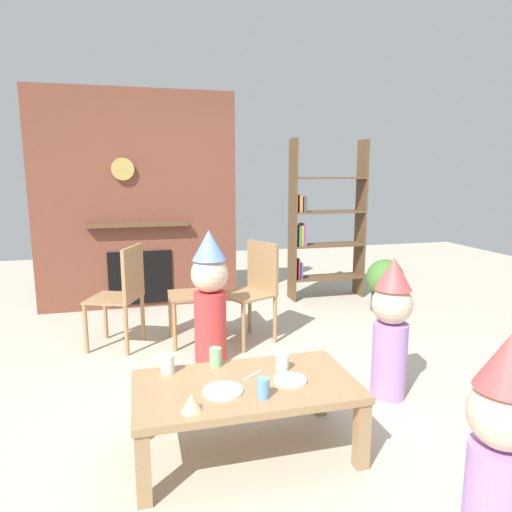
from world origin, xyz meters
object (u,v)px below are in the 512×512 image
object	(u,v)px
potted_plant_tall	(385,282)
child_with_cone_hat	(501,448)
paper_plate_front	(223,391)
birthday_cake_slice	(192,402)
coffee_table	(246,393)
paper_plate_rear	(290,380)
dining_chair_middle	(202,286)
dining_chair_right	(255,285)
paper_cup_far_left	(282,362)
dining_chair_left	(124,291)
child_by_the_chairs	(210,293)
bookshelf	(322,226)
child_in_pink	(391,324)
paper_cup_near_right	(216,357)
paper_cup_center	(263,388)
paper_cup_near_left	(168,364)

from	to	relation	value
potted_plant_tall	child_with_cone_hat	bearing A→B (deg)	-113.21
paper_plate_front	birthday_cake_slice	size ratio (longest dim) A/B	2.08
coffee_table	paper_plate_rear	distance (m)	0.25
dining_chair_middle	dining_chair_right	world-z (taller)	same
paper_plate_rear	child_with_cone_hat	size ratio (longest dim) A/B	0.19
paper_plate_rear	birthday_cake_slice	xyz separation A→B (m)	(-0.55, -0.19, 0.04)
paper_cup_far_left	potted_plant_tall	bearing A→B (deg)	48.13
coffee_table	dining_chair_left	distance (m)	1.90
dining_chair_middle	dining_chair_right	xyz separation A→B (m)	(0.46, -0.09, 0.00)
dining_chair_middle	paper_cup_far_left	bearing A→B (deg)	96.43
paper_plate_front	child_by_the_chairs	bearing A→B (deg)	83.76
paper_cup_far_left	paper_plate_rear	distance (m)	0.15
bookshelf	coffee_table	world-z (taller)	bookshelf
paper_cup_far_left	birthday_cake_slice	distance (m)	0.65
dining_chair_left	dining_chair_middle	bearing A→B (deg)	-158.74
bookshelf	child_in_pink	distance (m)	2.57
paper_cup_near_right	child_in_pink	size ratio (longest dim) A/B	0.11
bookshelf	paper_cup_center	size ratio (longest dim) A/B	18.95
paper_cup_near_right	paper_plate_front	distance (m)	0.33
child_with_cone_hat	dining_chair_right	bearing A→B (deg)	-32.05
child_with_cone_hat	dining_chair_left	xyz separation A→B (m)	(-1.41, 2.73, 0.01)
bookshelf	paper_cup_near_left	xyz separation A→B (m)	(-2.02, -2.63, -0.43)
paper_cup_near_right	paper_plate_rear	distance (m)	0.47
child_by_the_chairs	paper_plate_rear	bearing A→B (deg)	10.21
bookshelf	coffee_table	distance (m)	3.34
paper_cup_center	dining_chair_middle	size ratio (longest dim) A/B	0.11
paper_cup_near_left	paper_cup_center	size ratio (longest dim) A/B	1.02
child_in_pink	dining_chair_left	xyz separation A→B (m)	(-1.75, 1.39, -0.00)
birthday_cake_slice	potted_plant_tall	size ratio (longest dim) A/B	0.17
dining_chair_middle	birthday_cake_slice	bearing A→B (deg)	79.15
paper_cup_center	child_by_the_chairs	world-z (taller)	child_by_the_chairs
paper_cup_center	bookshelf	bearing A→B (deg)	62.57
child_with_cone_hat	child_by_the_chairs	xyz separation A→B (m)	(-0.74, 2.25, 0.06)
child_with_cone_hat	paper_cup_near_right	bearing A→B (deg)	-2.54
dining_chair_middle	paper_plate_front	bearing A→B (deg)	83.88
paper_plate_front	coffee_table	bearing A→B (deg)	27.08
birthday_cake_slice	potted_plant_tall	world-z (taller)	potted_plant_tall
paper_cup_near_left	potted_plant_tall	xyz separation A→B (m)	(2.49, 1.95, -0.14)
paper_cup_far_left	birthday_cake_slice	xyz separation A→B (m)	(-0.55, -0.34, -0.00)
child_with_cone_hat	child_in_pink	distance (m)	1.39
potted_plant_tall	paper_plate_front	bearing A→B (deg)	-134.74
paper_cup_near_right	paper_plate_rear	bearing A→B (deg)	-39.85
paper_cup_near_right	child_with_cone_hat	xyz separation A→B (m)	(0.87, -1.22, 0.04)
paper_cup_near_left	child_by_the_chairs	world-z (taller)	child_by_the_chairs
dining_chair_middle	paper_cup_near_left	bearing A→B (deg)	73.49
paper_plate_rear	child_in_pink	bearing A→B (deg)	26.23
dining_chair_middle	potted_plant_tall	xyz separation A→B (m)	(2.08, 0.43, -0.19)
child_in_pink	child_by_the_chairs	size ratio (longest dim) A/B	0.90
paper_cup_near_left	paper_cup_near_right	xyz separation A→B (m)	(0.28, 0.02, 0.00)
child_with_cone_hat	birthday_cake_slice	bearing A→B (deg)	17.34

